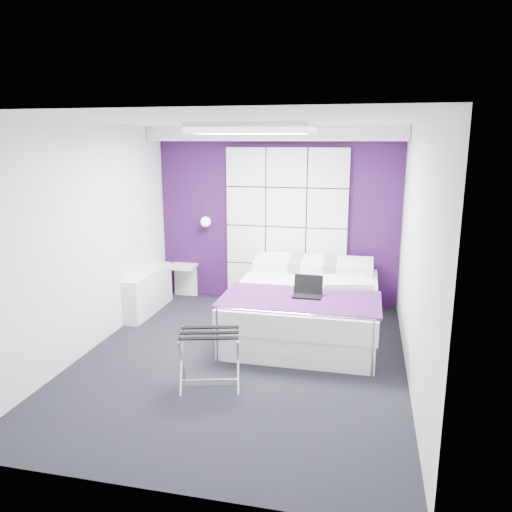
{
  "coord_description": "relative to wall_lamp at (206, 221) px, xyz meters",
  "views": [
    {
      "loc": [
        1.3,
        -5.02,
        2.41
      ],
      "look_at": [
        0.1,
        0.35,
        1.13
      ],
      "focal_mm": 35.0,
      "sensor_mm": 36.0,
      "label": 1
    }
  ],
  "objects": [
    {
      "name": "accent_wall",
      "position": [
        1.05,
        0.13,
        0.08
      ],
      "size": [
        3.58,
        0.02,
        2.58
      ],
      "primitive_type": "cube",
      "color": "#2F0D3C",
      "rests_on": "wall_back"
    },
    {
      "name": "luggage_rack",
      "position": [
        0.9,
        -2.69,
        -0.93
      ],
      "size": [
        0.58,
        0.43,
        0.57
      ],
      "rotation": [
        0.0,
        0.0,
        0.26
      ],
      "color": "silver",
      "rests_on": "floor"
    },
    {
      "name": "wall_left",
      "position": [
        -0.75,
        -2.06,
        0.08
      ],
      "size": [
        0.0,
        4.4,
        4.4
      ],
      "primitive_type": "plane",
      "rotation": [
        1.57,
        0.0,
        1.57
      ],
      "color": "white",
      "rests_on": "floor"
    },
    {
      "name": "laptop",
      "position": [
        1.72,
        -1.47,
        -0.53
      ],
      "size": [
        0.34,
        0.24,
        0.24
      ],
      "rotation": [
        0.0,
        0.0,
        -0.01
      ],
      "color": "black",
      "rests_on": "bed"
    },
    {
      "name": "nightstand",
      "position": [
        -0.4,
        -0.04,
        -0.72
      ],
      "size": [
        0.41,
        0.32,
        0.05
      ],
      "primitive_type": "cube",
      "color": "white",
      "rests_on": "wall_back"
    },
    {
      "name": "floor",
      "position": [
        1.05,
        -2.06,
        -1.22
      ],
      "size": [
        4.4,
        4.4,
        0.0
      ],
      "primitive_type": "plane",
      "color": "black",
      "rests_on": "ground"
    },
    {
      "name": "soffit",
      "position": [
        1.05,
        -0.11,
        1.28
      ],
      "size": [
        3.58,
        0.5,
        0.2
      ],
      "primitive_type": "cube",
      "color": "white",
      "rests_on": "wall_back"
    },
    {
      "name": "wall_right",
      "position": [
        2.85,
        -2.06,
        0.08
      ],
      "size": [
        0.0,
        4.4,
        4.4
      ],
      "primitive_type": "plane",
      "rotation": [
        1.57,
        0.0,
        -1.57
      ],
      "color": "white",
      "rests_on": "floor"
    },
    {
      "name": "wall_back",
      "position": [
        1.05,
        0.14,
        0.08
      ],
      "size": [
        3.6,
        0.0,
        3.6
      ],
      "primitive_type": "plane",
      "rotation": [
        1.57,
        0.0,
        0.0
      ],
      "color": "white",
      "rests_on": "floor"
    },
    {
      "name": "wall_lamp",
      "position": [
        0.0,
        0.0,
        0.0
      ],
      "size": [
        0.15,
        0.15,
        0.15
      ],
      "primitive_type": "sphere",
      "color": "white",
      "rests_on": "wall_back"
    },
    {
      "name": "radiator",
      "position": [
        -0.64,
        -0.76,
        -0.92
      ],
      "size": [
        0.22,
        1.2,
        0.6
      ],
      "primitive_type": "cube",
      "color": "white",
      "rests_on": "floor"
    },
    {
      "name": "bed",
      "position": [
        1.65,
        -1.03,
        -0.89
      ],
      "size": [
        1.84,
        2.22,
        0.77
      ],
      "color": "white",
      "rests_on": "floor"
    },
    {
      "name": "headboard",
      "position": [
        1.2,
        0.08,
        -0.05
      ],
      "size": [
        1.8,
        0.08,
        2.3
      ],
      "primitive_type": null,
      "color": "silver",
      "rests_on": "wall_back"
    },
    {
      "name": "skylight",
      "position": [
        1.05,
        -1.46,
        1.33
      ],
      "size": [
        1.36,
        0.86,
        0.12
      ],
      "primitive_type": null,
      "color": "white",
      "rests_on": "ceiling"
    },
    {
      "name": "ceiling",
      "position": [
        1.05,
        -2.06,
        1.38
      ],
      "size": [
        4.4,
        4.4,
        0.0
      ],
      "primitive_type": "plane",
      "rotation": [
        3.14,
        0.0,
        0.0
      ],
      "color": "white",
      "rests_on": "wall_back"
    }
  ]
}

